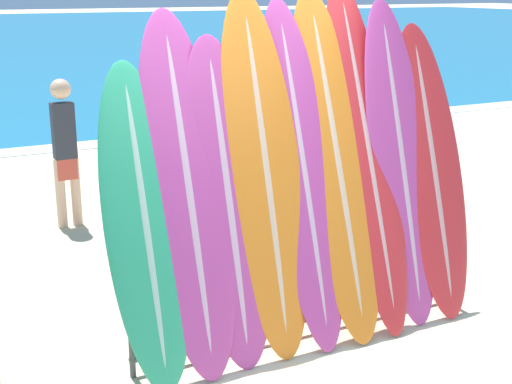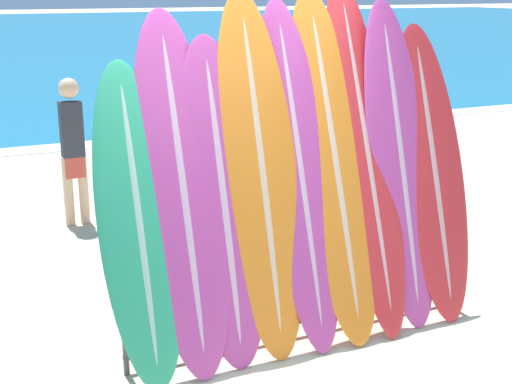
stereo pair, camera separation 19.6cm
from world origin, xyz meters
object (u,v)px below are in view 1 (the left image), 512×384
Objects in this scene: surfboard_slot_4 at (303,174)px; person_mid_beach at (292,112)px; person_near_water at (65,148)px; surfboard_slot_5 at (336,165)px; surfboard_slot_2 at (228,203)px; surfboard_slot_8 at (432,171)px; surfboard_slot_3 at (265,176)px; surfboard_rack at (306,275)px; surfboard_slot_1 at (188,194)px; surfboard_slot_0 at (145,226)px; surfboard_slot_6 at (367,154)px; surfboard_slot_7 at (401,163)px.

person_mid_beach is at bearing 61.41° from surfboard_slot_4.
person_near_water is 0.95× the size of person_mid_beach.
surfboard_slot_2 is at bearing -175.90° from surfboard_slot_5.
surfboard_slot_8 is at bearing 0.30° from surfboard_slot_2.
surfboard_slot_5 reaches higher than surfboard_slot_8.
surfboard_slot_3 is at bearing -177.42° from surfboard_slot_4.
surfboard_slot_3 reaches higher than surfboard_rack.
surfboard_slot_5 is at bearing 1.83° from surfboard_slot_1.
person_near_water is (-0.99, 3.18, -0.35)m from surfboard_slot_4.
person_mid_beach is (2.66, 3.84, -0.18)m from surfboard_slot_2.
person_mid_beach is (3.25, 3.86, -0.12)m from surfboard_slot_0.
surfboard_slot_4 reaches higher than surfboard_slot_0.
person_near_water is at bearing 86.59° from surfboard_slot_0.
surfboard_slot_3 is at bearing -129.12° from person_mid_beach.
surfboard_slot_6 reaches higher than surfboard_slot_0.
surfboard_slot_7 reaches higher than person_mid_beach.
surfboard_slot_4 is at bearing 179.27° from surfboard_slot_7.
surfboard_rack is 1.11× the size of surfboard_slot_7.
surfboard_slot_8 is at bearing 2.55° from surfboard_rack.
surfboard_slot_6 is (0.57, 0.04, 0.07)m from surfboard_slot_4.
surfboard_slot_0 is 0.85× the size of surfboard_slot_4.
surfboard_slot_3 is 4.50m from person_mid_beach.
surfboard_slot_1 is 4.82m from person_mid_beach.
surfboard_slot_8 is (1.99, -0.02, -0.07)m from surfboard_slot_1.
surfboard_slot_2 is at bearing -5.58° from surfboard_slot_1.
person_mid_beach is at bearing 76.19° from surfboard_slot_8.
person_mid_beach is at bearing 61.87° from surfboard_rack.
surfboard_slot_7 is at bearing 5.18° from surfboard_rack.
surfboard_slot_8 reaches higher than person_mid_beach.
surfboard_slot_2 is 0.85× the size of surfboard_slot_6.
surfboard_slot_5 is (0.88, 0.06, 0.15)m from surfboard_slot_2.
surfboard_slot_7 reaches higher than surfboard_slot_1.
surfboard_slot_7 is 4.01m from person_mid_beach.
surfboard_slot_6 is at bearing 4.09° from surfboard_slot_2.
surfboard_slot_8 reaches higher than person_near_water.
surfboard_rack is at bearing 104.90° from person_near_water.
surfboard_slot_0 is 2.03m from surfboard_slot_7.
surfboard_slot_3 reaches higher than person_mid_beach.
surfboard_slot_8 is at bearing -1.89° from surfboard_slot_4.
surfboard_slot_3 is at bearing 166.00° from surfboard_rack.
surfboard_slot_1 is 1.50× the size of person_near_water.
surfboard_slot_3 is 0.96× the size of surfboard_slot_6.
surfboard_slot_5 reaches higher than person_mid_beach.
surfboard_slot_4 is at bearing 3.31° from surfboard_slot_0.
surfboard_rack is 3.43m from person_near_water.
surfboard_slot_2 is 1.32× the size of person_mid_beach.
surfboard_slot_5 is (0.59, 0.03, 0.00)m from surfboard_slot_3.
surfboard_slot_6 is at bearing 4.06° from surfboard_slot_5.
person_mid_beach is at bearing 52.42° from surfboard_slot_1.
surfboard_slot_5 is (1.47, 0.09, 0.21)m from surfboard_slot_0.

